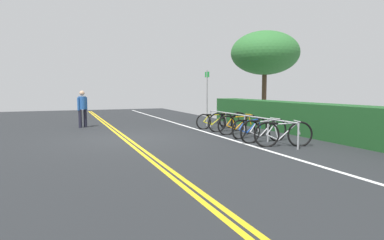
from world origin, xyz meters
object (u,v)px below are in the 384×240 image
bicycle_5 (283,134)px  sign_post_near (207,93)px  bicycle_1 (228,122)px  bicycle_3 (250,128)px  bike_rack (245,120)px  pedestrian (82,107)px  tree_near_left (265,53)px  bicycle_4 (264,131)px  bicycle_0 (215,121)px  bicycle_2 (239,125)px

bicycle_5 → sign_post_near: bearing=178.5°
bicycle_1 → bicycle_3: bearing=-2.9°
bicycle_5 → sign_post_near: (-5.71, 0.15, 1.11)m
bike_rack → sign_post_near: sign_post_near is taller
pedestrian → bicycle_5: bearing=35.4°
bike_rack → bicycle_1: size_ratio=3.29×
pedestrian → tree_near_left: (-0.11, 9.23, 2.62)m
bicycle_1 → bicycle_4: bearing=-3.8°
bicycle_3 → pedestrian: 7.35m
pedestrian → bicycle_0: bearing=64.1°
bicycle_0 → pedestrian: pedestrian is taller
bicycle_2 → tree_near_left: 6.81m
sign_post_near → tree_near_left: tree_near_left is taller
bicycle_0 → pedestrian: size_ratio=1.08×
pedestrian → bike_rack: bearing=46.9°
bicycle_0 → tree_near_left: (-2.59, 4.11, 3.21)m
bike_rack → bicycle_2: 0.50m
pedestrian → sign_post_near: 5.44m
bicycle_1 → bicycle_4: size_ratio=0.96×
bicycle_3 → bicycle_5: bearing=-1.6°
bicycle_1 → pedestrian: bearing=-123.6°
tree_near_left → bicycle_0: bearing=-57.8°
bicycle_5 → bike_rack: bearing=178.0°
bicycle_5 → bicycle_3: bearing=178.4°
bicycle_0 → bicycle_5: size_ratio=1.01×
tree_near_left → bicycle_1: bearing=-48.3°
bike_rack → bicycle_4: 1.41m
bicycle_5 → sign_post_near: size_ratio=0.68×
bicycle_3 → bicycle_5: (1.90, -0.05, 0.04)m
bicycle_0 → bicycle_2: bicycle_2 is taller
bicycle_5 → pedestrian: bearing=-144.6°
bicycle_3 → pedestrian: (-5.24, -5.13, 0.58)m
bicycle_5 → tree_near_left: tree_near_left is taller
pedestrian → tree_near_left: 9.60m
bicycle_2 → bike_rack: bearing=-4.6°
bicycle_1 → tree_near_left: bearing=131.7°
pedestrian → sign_post_near: (1.42, 5.22, 0.57)m
bike_rack → pedestrian: 7.07m
bike_rack → sign_post_near: size_ratio=2.34×
sign_post_near → tree_near_left: (-1.53, 4.02, 2.05)m
bicycle_4 → bike_rack: bearing=175.0°
bicycle_2 → pedestrian: bearing=-130.1°
bike_rack → bicycle_1: (-1.35, 0.06, -0.19)m
bicycle_3 → sign_post_near: 3.99m
bicycle_1 → sign_post_near: 2.32m
bicycle_4 → sign_post_near: (-4.79, 0.19, 1.12)m
bike_rack → bicycle_5: size_ratio=3.42×
bicycle_3 → bike_rack: bearing=176.0°
bicycle_2 → pedestrian: size_ratio=1.11×
bicycle_0 → bicycle_1: (0.98, 0.10, 0.05)m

